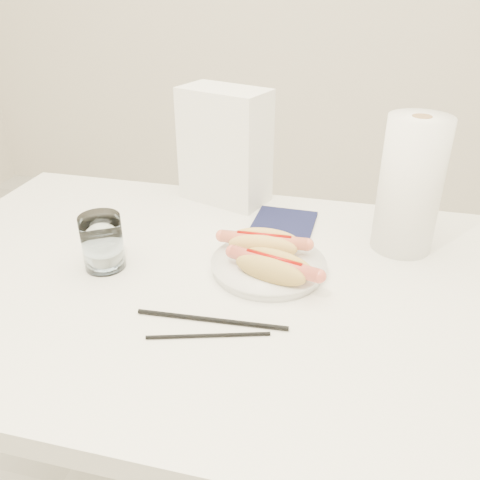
% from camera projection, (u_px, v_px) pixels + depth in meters
% --- Properties ---
extents(table, '(1.20, 0.80, 0.75)m').
position_uv_depth(table, '(208.00, 303.00, 0.96)').
color(table, white).
rests_on(table, ground).
extents(plate, '(0.24, 0.24, 0.02)m').
position_uv_depth(plate, '(268.00, 267.00, 0.94)').
color(plate, white).
rests_on(plate, table).
extents(hotdog_left, '(0.17, 0.07, 0.05)m').
position_uv_depth(hotdog_left, '(264.00, 243.00, 0.96)').
color(hotdog_left, '#EDBA5E').
rests_on(hotdog_left, plate).
extents(hotdog_right, '(0.17, 0.10, 0.05)m').
position_uv_depth(hotdog_right, '(274.00, 267.00, 0.89)').
color(hotdog_right, tan).
rests_on(hotdog_right, plate).
extents(water_glass, '(0.08, 0.08, 0.11)m').
position_uv_depth(water_glass, '(102.00, 242.00, 0.94)').
color(water_glass, silver).
rests_on(water_glass, table).
extents(chopstick_near, '(0.25, 0.02, 0.01)m').
position_uv_depth(chopstick_near, '(212.00, 320.00, 0.81)').
color(chopstick_near, black).
rests_on(chopstick_near, table).
extents(chopstick_far, '(0.19, 0.06, 0.01)m').
position_uv_depth(chopstick_far, '(208.00, 336.00, 0.78)').
color(chopstick_far, black).
rests_on(chopstick_far, table).
extents(napkin_box, '(0.23, 0.17, 0.27)m').
position_uv_depth(napkin_box, '(225.00, 146.00, 1.18)').
color(napkin_box, white).
rests_on(napkin_box, table).
extents(navy_napkin, '(0.14, 0.14, 0.01)m').
position_uv_depth(navy_napkin, '(284.00, 222.00, 1.12)').
color(navy_napkin, '#12163B').
rests_on(navy_napkin, table).
extents(paper_towel_roll, '(0.14, 0.14, 0.27)m').
position_uv_depth(paper_towel_roll, '(410.00, 186.00, 0.97)').
color(paper_towel_roll, white).
rests_on(paper_towel_roll, table).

